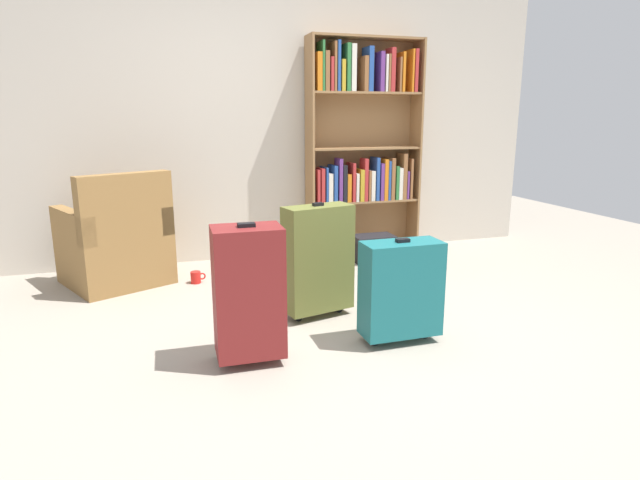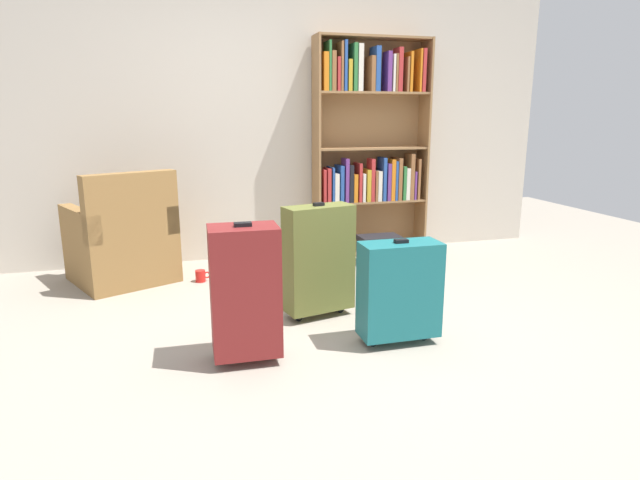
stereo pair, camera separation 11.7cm
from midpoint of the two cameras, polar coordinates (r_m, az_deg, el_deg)
ground_plane at (r=3.24m, az=2.66°, el=-10.66°), size 9.21×9.21×0.00m
back_wall at (r=5.01m, az=-5.76°, el=13.09°), size 5.26×0.10×2.60m
bookshelf at (r=5.07m, az=3.92°, el=10.47°), size 1.08×0.26×2.00m
armchair at (r=4.49m, az=-21.78°, el=-0.50°), size 0.93×0.93×0.90m
mug at (r=4.38m, az=-13.94°, el=-3.92°), size 0.12×0.08×0.10m
storage_box at (r=4.86m, az=5.08°, el=-0.83°), size 0.37×0.24×0.24m
suitcase_olive at (r=3.47m, az=-1.17°, el=-2.02°), size 0.48×0.29×0.77m
suitcase_teal at (r=3.13m, az=7.64°, el=-5.21°), size 0.46×0.21×0.63m
suitcase_dark_red at (r=2.85m, az=-8.87°, el=-5.54°), size 0.37×0.26×0.77m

